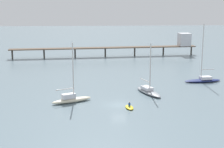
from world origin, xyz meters
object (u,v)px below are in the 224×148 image
object	(u,v)px
sailboat_gray	(148,90)
sailboat_cream	(71,98)
sailboat_navy	(203,79)
pier	(144,44)
dinghy_yellow	(129,107)

from	to	relation	value
sailboat_gray	sailboat_cream	size ratio (longest dim) A/B	0.93
sailboat_navy	sailboat_gray	bearing A→B (deg)	-147.19
sailboat_gray	sailboat_navy	size ratio (longest dim) A/B	0.77
sailboat_navy	sailboat_cream	bearing A→B (deg)	-153.86
sailboat_cream	pier	bearing A→B (deg)	67.91
sailboat_gray	dinghy_yellow	world-z (taller)	sailboat_gray
pier	dinghy_yellow	world-z (taller)	pier
pier	sailboat_gray	size ratio (longest dim) A/B	6.17
sailboat_cream	sailboat_navy	distance (m)	31.26
sailboat_gray	pier	bearing A→B (deg)	82.07
sailboat_cream	sailboat_navy	bearing A→B (deg)	26.14
sailboat_navy	dinghy_yellow	xyz separation A→B (m)	(-18.32, -17.81, -0.45)
sailboat_cream	dinghy_yellow	bearing A→B (deg)	-22.48
sailboat_cream	dinghy_yellow	distance (m)	10.56
sailboat_gray	sailboat_navy	world-z (taller)	sailboat_navy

